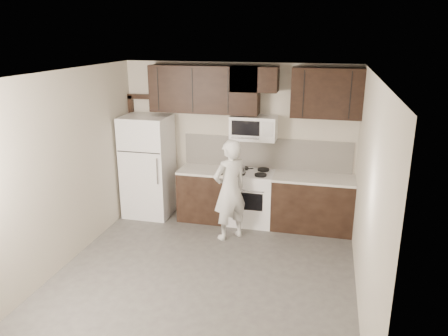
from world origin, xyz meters
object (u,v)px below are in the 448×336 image
at_px(microwave, 253,128).
at_px(stove, 251,197).
at_px(person, 230,190).
at_px(refrigerator, 148,166).

bearing_deg(microwave, stove, -89.90).
height_order(stove, microwave, microwave).
relative_size(microwave, person, 0.47).
xyz_separation_m(stove, microwave, (-0.00, 0.12, 1.19)).
distance_m(stove, refrigerator, 1.90).
height_order(microwave, refrigerator, microwave).
xyz_separation_m(refrigerator, person, (1.63, -0.62, -0.09)).
bearing_deg(refrigerator, stove, 1.51).
relative_size(stove, refrigerator, 0.52).
relative_size(refrigerator, person, 1.11).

